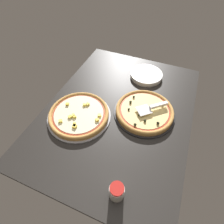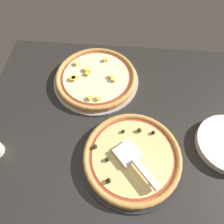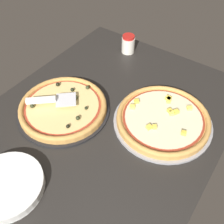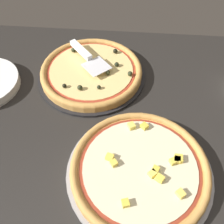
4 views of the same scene
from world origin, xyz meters
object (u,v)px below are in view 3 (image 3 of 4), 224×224
(pizza_back, at_px, (163,118))
(pizza_front, at_px, (63,107))
(serving_spatula, at_px, (47,100))
(plate_stack, at_px, (7,186))
(parmesan_shaker, at_px, (128,44))

(pizza_back, bearing_deg, pizza_front, -64.00)
(serving_spatula, distance_m, plate_stack, 0.39)
(parmesan_shaker, bearing_deg, plate_stack, 6.42)
(pizza_front, bearing_deg, plate_stack, 13.18)
(pizza_front, relative_size, serving_spatula, 1.98)
(plate_stack, xyz_separation_m, parmesan_shaker, (-0.94, -0.11, 0.03))
(pizza_front, xyz_separation_m, serving_spatula, (0.03, -0.06, 0.03))
(plate_stack, bearing_deg, pizza_front, -166.82)
(plate_stack, height_order, parmesan_shaker, parmesan_shaker)
(pizza_front, xyz_separation_m, parmesan_shaker, (-0.55, -0.01, 0.02))
(plate_stack, bearing_deg, parmesan_shaker, -173.58)
(serving_spatula, bearing_deg, pizza_front, 119.66)
(serving_spatula, relative_size, plate_stack, 0.76)
(serving_spatula, xyz_separation_m, parmesan_shaker, (-0.58, 0.04, -0.01))
(pizza_back, relative_size, serving_spatula, 2.03)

